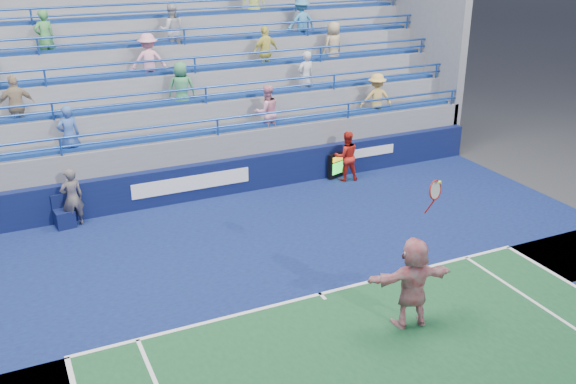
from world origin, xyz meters
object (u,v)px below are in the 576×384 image
serve_speed_board (342,164)px  judge_chair (64,217)px  line_judge (72,198)px  tennis_player (413,282)px  ball_girl (346,156)px

serve_speed_board → judge_chair: bearing=-178.4°
line_judge → tennis_player: bearing=114.5°
line_judge → ball_girl: (8.50, -0.10, -0.01)m
serve_speed_board → line_judge: 8.59m
line_judge → ball_girl: size_ratio=1.02×
ball_girl → tennis_player: bearing=82.9°
ball_girl → serve_speed_board: bearing=-87.4°
tennis_player → line_judge: 9.65m
judge_chair → line_judge: size_ratio=0.53×
tennis_player → line_judge: (-5.59, 7.87, -0.15)m
serve_speed_board → judge_chair: 8.85m
judge_chair → ball_girl: size_ratio=0.54×
serve_speed_board → ball_girl: bearing=-100.9°
serve_speed_board → line_judge: (-8.58, -0.30, 0.41)m
line_judge → serve_speed_board: bearing=171.1°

